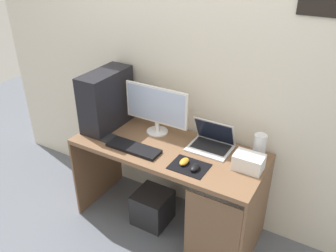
{
  "coord_description": "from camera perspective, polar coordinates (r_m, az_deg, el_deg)",
  "views": [
    {
      "loc": [
        1.12,
        -1.93,
        2.16
      ],
      "look_at": [
        0.0,
        0.0,
        0.94
      ],
      "focal_mm": 37.47,
      "sensor_mm": 36.0,
      "label": 1
    }
  ],
  "objects": [
    {
      "name": "pc_tower",
      "position": [
        2.87,
        -9.97,
        4.27
      ],
      "size": [
        0.21,
        0.48,
        0.47
      ],
      "primitive_type": "cube",
      "color": "black",
      "rests_on": "desk"
    },
    {
      "name": "ground_plane",
      "position": [
        3.11,
        -0.0,
        -15.3
      ],
      "size": [
        8.0,
        8.0,
        0.0
      ],
      "primitive_type": "plane",
      "color": "slate"
    },
    {
      "name": "cell_phone",
      "position": [
        2.78,
        -9.65,
        -1.96
      ],
      "size": [
        0.07,
        0.13,
        0.01
      ],
      "primitive_type": "cube",
      "color": "#232326",
      "rests_on": "desk"
    },
    {
      "name": "desk",
      "position": [
        2.71,
        0.23,
        -6.38
      ],
      "size": [
        1.46,
        0.61,
        0.76
      ],
      "color": "brown",
      "rests_on": "ground_plane"
    },
    {
      "name": "keyboard",
      "position": [
        2.62,
        -5.62,
        -3.58
      ],
      "size": [
        0.42,
        0.14,
        0.02
      ],
      "primitive_type": "cube",
      "color": "black",
      "rests_on": "desk"
    },
    {
      "name": "mousepad",
      "position": [
        2.43,
        3.48,
        -6.59
      ],
      "size": [
        0.26,
        0.2,
        0.0
      ],
      "primitive_type": "cube",
      "color": "black",
      "rests_on": "desk"
    },
    {
      "name": "mouse_left",
      "position": [
        2.44,
        2.65,
        -5.8
      ],
      "size": [
        0.06,
        0.1,
        0.03
      ],
      "primitive_type": "ellipsoid",
      "color": "orange",
      "rests_on": "mousepad"
    },
    {
      "name": "wall_back",
      "position": [
        2.68,
        3.83,
        9.95
      ],
      "size": [
        4.0,
        0.05,
        2.6
      ],
      "color": "beige",
      "rests_on": "ground_plane"
    },
    {
      "name": "monitor",
      "position": [
        2.73,
        -1.91,
        2.89
      ],
      "size": [
        0.55,
        0.17,
        0.4
      ],
      "color": "white",
      "rests_on": "desk"
    },
    {
      "name": "laptop",
      "position": [
        2.63,
        7.08,
        -2.66
      ],
      "size": [
        0.31,
        0.25,
        0.22
      ],
      "color": "silver",
      "rests_on": "desk"
    },
    {
      "name": "speaker",
      "position": [
        2.54,
        14.65,
        -3.3
      ],
      "size": [
        0.09,
        0.09,
        0.19
      ],
      "primitive_type": "cylinder",
      "color": "silver",
      "rests_on": "desk"
    },
    {
      "name": "subwoofer",
      "position": [
        3.03,
        -2.52,
        -13.06
      ],
      "size": [
        0.29,
        0.29,
        0.29
      ],
      "primitive_type": "cube",
      "color": "#232326",
      "rests_on": "ground_plane"
    },
    {
      "name": "projector",
      "position": [
        2.44,
        12.97,
        -5.74
      ],
      "size": [
        0.2,
        0.14,
        0.11
      ],
      "primitive_type": "cube",
      "color": "white",
      "rests_on": "desk"
    },
    {
      "name": "mouse_right",
      "position": [
        2.39,
        4.4,
        -6.73
      ],
      "size": [
        0.06,
        0.1,
        0.03
      ],
      "primitive_type": "ellipsoid",
      "color": "black",
      "rests_on": "mousepad"
    }
  ]
}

